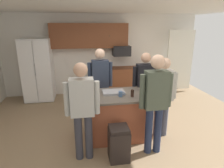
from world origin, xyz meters
The scene contains 19 objects.
floor centered at (0.00, 0.00, 0.00)m, with size 7.04×7.04×0.00m, color #937A5B.
ceiling centered at (0.00, 0.00, 2.60)m, with size 7.04×7.04×0.00m, color white.
back_wall centered at (0.00, 2.80, 1.30)m, with size 6.40×0.10×2.60m, color white.
french_door_window_panel centered at (2.60, 2.40, 1.10)m, with size 0.90×0.06×2.00m, color white.
cabinet_run_upper centered at (-0.40, 2.60, 1.93)m, with size 2.40×0.38×0.75m.
cabinet_run_lower centered at (0.60, 2.48, 0.45)m, with size 1.80×0.63×0.90m.
refrigerator centered at (-2.00, 2.38, 0.94)m, with size 0.85×0.76×1.87m.
microwave_over_range centered at (0.60, 2.50, 1.45)m, with size 0.56×0.40×0.32m, color black.
kitchen_island centered at (-0.08, -0.10, 0.47)m, with size 1.23×0.89×0.92m.
person_host_foreground centered at (-0.28, 0.68, 1.01)m, with size 0.57×0.23×1.74m.
person_guest_right centered at (0.69, 0.37, 0.96)m, with size 0.57×0.22×1.67m.
person_guest_by_door centered at (-0.71, -0.69, 0.97)m, with size 0.57×0.22×1.69m.
person_guest_left centered at (0.51, -0.72, 1.04)m, with size 0.57×0.23×1.78m.
person_elder_center centered at (0.87, -0.21, 0.95)m, with size 0.57×0.22×1.64m.
glass_pilsner centered at (-0.53, 0.10, 0.99)m, with size 0.06×0.06×0.13m.
mug_blue_stoneware centered at (0.02, -0.23, 0.98)m, with size 0.12×0.08×0.10m.
glass_stout_tall centered at (0.23, -0.27, 0.99)m, with size 0.06×0.06×0.13m.
serving_tray centered at (-0.09, -0.02, 0.95)m, with size 0.44×0.30×0.04m.
trash_bin centered at (-0.13, -0.82, 0.30)m, with size 0.34×0.34×0.61m.
Camera 1 is at (-0.70, -3.60, 2.21)m, focal length 30.80 mm.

